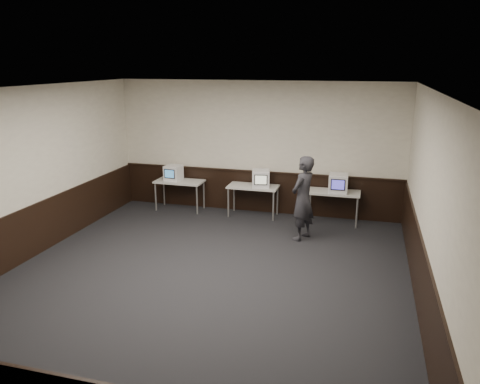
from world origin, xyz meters
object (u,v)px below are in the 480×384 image
at_px(emac_center, 261,179).
at_px(desk_left, 180,183).
at_px(emac_right, 338,183).
at_px(emac_left, 173,173).
at_px(person, 303,198).
at_px(desk_right, 333,194).
at_px(desk_center, 253,189).

bearing_deg(emac_center, desk_left, 166.78).
bearing_deg(emac_right, emac_left, 177.62).
relative_size(emac_center, person, 0.28).
bearing_deg(emac_right, person, -120.08).
relative_size(desk_right, emac_right, 2.56).
distance_m(desk_left, emac_left, 0.30).
relative_size(desk_center, emac_center, 2.39).
bearing_deg(person, emac_right, 175.83).
height_order(emac_left, emac_center, emac_center).
bearing_deg(desk_center, emac_right, -1.20).
height_order(desk_center, desk_right, same).
xyz_separation_m(emac_center, emac_right, (1.80, -0.00, 0.01)).
distance_m(desk_center, emac_center, 0.34).
relative_size(desk_right, emac_center, 2.39).
relative_size(desk_right, person, 0.67).
bearing_deg(emac_right, emac_center, 178.20).
distance_m(emac_left, person, 3.63).
bearing_deg(desk_center, desk_left, 180.00).
distance_m(desk_center, emac_left, 2.07).
height_order(desk_left, emac_right, emac_right).
xyz_separation_m(emac_left, emac_center, (2.25, -0.04, 0.01)).
bearing_deg(emac_center, desk_center, 156.19).
bearing_deg(desk_center, desk_right, 0.00).
bearing_deg(desk_left, emac_right, -0.62).
xyz_separation_m(desk_left, emac_left, (-0.15, 0.00, 0.26)).
bearing_deg(person, emac_left, -85.59).
xyz_separation_m(desk_right, emac_center, (-1.70, -0.04, 0.27)).
relative_size(desk_center, emac_right, 2.56).
bearing_deg(emac_left, person, -14.53).
relative_size(desk_center, desk_right, 1.00).
xyz_separation_m(desk_left, emac_center, (2.10, -0.04, 0.27)).
xyz_separation_m(desk_left, emac_right, (3.90, -0.04, 0.28)).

